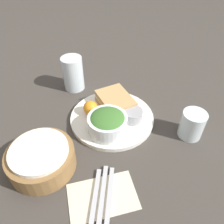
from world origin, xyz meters
name	(u,v)px	position (x,y,z in m)	size (l,w,h in m)	color
ground_plane	(112,119)	(0.00, 0.00, 0.00)	(4.00, 4.00, 0.00)	#3D3833
plate	(112,118)	(0.00, 0.00, 0.01)	(0.29, 0.29, 0.02)	white
sandwich	(115,102)	(0.05, -0.02, 0.04)	(0.15, 0.13, 0.05)	tan
salad_bowl	(108,122)	(-0.06, 0.03, 0.05)	(0.13, 0.13, 0.07)	white
dressing_cup	(133,115)	(-0.03, -0.06, 0.03)	(0.07, 0.07, 0.04)	#99999E
orange_wedge	(91,108)	(0.03, 0.07, 0.04)	(0.05, 0.05, 0.05)	orange
drink_glass	(73,73)	(0.23, 0.10, 0.07)	(0.08, 0.08, 0.14)	silver
bread_basket	(41,158)	(-0.14, 0.24, 0.04)	(0.19, 0.19, 0.07)	olive
napkin	(103,196)	(-0.27, 0.10, 0.00)	(0.11, 0.17, 0.00)	beige
fork	(109,196)	(-0.28, 0.08, 0.01)	(0.17, 0.01, 0.01)	#B2B2B7
knife	(102,195)	(-0.27, 0.10, 0.01)	(0.17, 0.01, 0.01)	#B2B2B7
spoon	(95,195)	(-0.26, 0.11, 0.01)	(0.15, 0.01, 0.01)	#B2B2B7
water_glass	(192,125)	(-0.13, -0.23, 0.05)	(0.08, 0.08, 0.09)	silver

